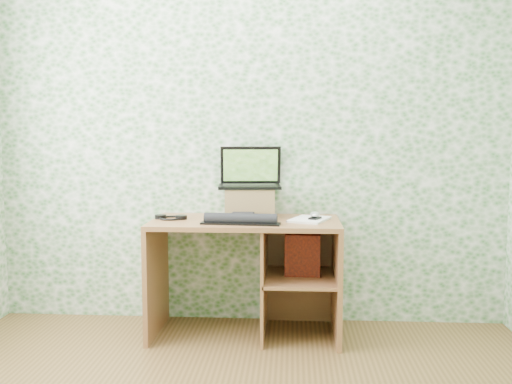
# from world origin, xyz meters

# --- Properties ---
(wall_back) EXTENTS (3.50, 0.00, 3.50)m
(wall_back) POSITION_xyz_m (0.00, 1.75, 1.30)
(wall_back) COLOR silver
(wall_back) RESTS_ON ground
(desk) EXTENTS (1.20, 0.60, 0.75)m
(desk) POSITION_xyz_m (0.08, 1.47, 0.48)
(desk) COLOR brown
(desk) RESTS_ON floor
(riser) EXTENTS (0.35, 0.30, 0.19)m
(riser) POSITION_xyz_m (0.01, 1.58, 0.85)
(riser) COLOR olive
(riser) RESTS_ON desk
(laptop) EXTENTS (0.43, 0.32, 0.27)m
(laptop) POSITION_xyz_m (0.01, 1.63, 1.01)
(laptop) COLOR black
(laptop) RESTS_ON riser
(keyboard) EXTENTS (0.49, 0.28, 0.07)m
(keyboard) POSITION_xyz_m (-0.02, 1.33, 0.77)
(keyboard) COLOR black
(keyboard) RESTS_ON desk
(headphones) EXTENTS (0.21, 0.17, 0.03)m
(headphones) POSITION_xyz_m (-0.48, 1.45, 0.76)
(headphones) COLOR black
(headphones) RESTS_ON desk
(notepad) EXTENTS (0.29, 0.35, 0.01)m
(notepad) POSITION_xyz_m (0.41, 1.45, 0.76)
(notepad) COLOR white
(notepad) RESTS_ON desk
(mouse) EXTENTS (0.10, 0.12, 0.03)m
(mouse) POSITION_xyz_m (0.44, 1.43, 0.78)
(mouse) COLOR #BABABC
(mouse) RESTS_ON notepad
(pen) EXTENTS (0.05, 0.13, 0.01)m
(pen) POSITION_xyz_m (0.45, 1.53, 0.77)
(pen) COLOR black
(pen) RESTS_ON notepad
(red_box) EXTENTS (0.23, 0.08, 0.27)m
(red_box) POSITION_xyz_m (0.37, 1.44, 0.52)
(red_box) COLOR maroon
(red_box) RESTS_ON desk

